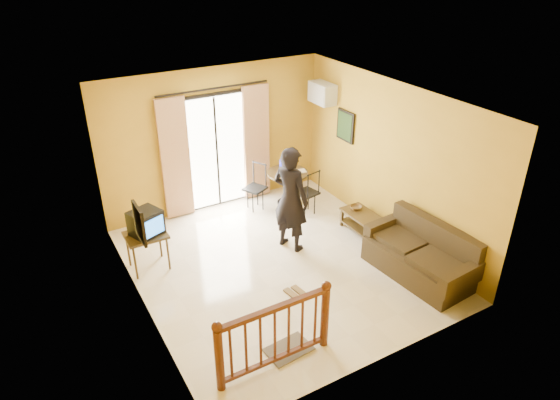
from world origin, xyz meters
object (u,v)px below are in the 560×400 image
sofa (421,256)px  television (146,223)px  coffee_table (362,220)px  standing_person (291,199)px  dining_table (287,179)px

sofa → television: bearing=143.3°
coffee_table → standing_person: (-1.40, 0.25, 0.69)m
dining_table → sofa: sofa is taller
sofa → standing_person: 2.32m
coffee_table → sofa: (0.01, -1.49, 0.08)m
television → sofa: 4.44m
dining_table → sofa: bearing=-78.9°
television → standing_person: size_ratio=0.30×
sofa → coffee_table: bearing=85.8°
dining_table → standing_person: size_ratio=0.44×
dining_table → sofa: size_ratio=0.43×
television → coffee_table: television is taller
dining_table → sofa: 3.24m
dining_table → standing_person: 1.68m
television → dining_table: (3.10, 0.82, -0.30)m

